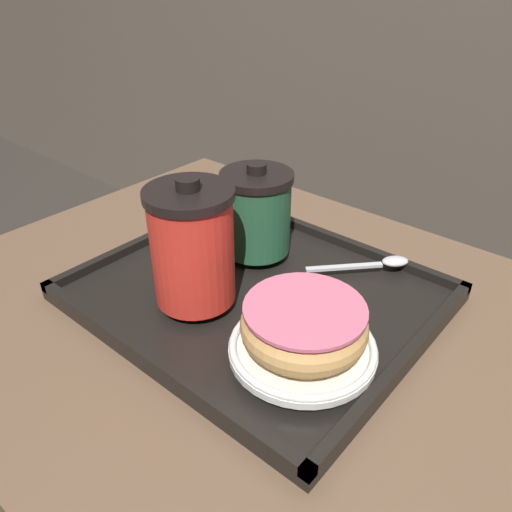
# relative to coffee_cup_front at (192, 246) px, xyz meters

# --- Properties ---
(cafe_table) EXTENTS (0.88, 0.65, 0.76)m
(cafe_table) POSITION_rel_coffee_cup_front_xyz_m (0.07, 0.05, -0.27)
(cafe_table) COLOR brown
(cafe_table) RESTS_ON ground_plane
(serving_tray) EXTENTS (0.41, 0.35, 0.02)m
(serving_tray) POSITION_rel_coffee_cup_front_xyz_m (0.04, 0.07, -0.09)
(serving_tray) COLOR black
(serving_tray) RESTS_ON cafe_table
(coffee_cup_front) EXTENTS (0.10, 0.10, 0.15)m
(coffee_cup_front) POSITION_rel_coffee_cup_front_xyz_m (0.00, 0.00, 0.00)
(coffee_cup_front) COLOR red
(coffee_cup_front) RESTS_ON serving_tray
(coffee_cup_rear) EXTENTS (0.10, 0.10, 0.12)m
(coffee_cup_rear) POSITION_rel_coffee_cup_front_xyz_m (-0.02, 0.13, -0.01)
(coffee_cup_rear) COLOR #235638
(coffee_cup_rear) RESTS_ON serving_tray
(plate_with_chocolate_donut) EXTENTS (0.15, 0.15, 0.01)m
(plate_with_chocolate_donut) POSITION_rel_coffee_cup_front_xyz_m (0.15, 0.00, -0.06)
(plate_with_chocolate_donut) COLOR white
(plate_with_chocolate_donut) RESTS_ON serving_tray
(donut_chocolate_glazed) EXTENTS (0.13, 0.13, 0.04)m
(donut_chocolate_glazed) POSITION_rel_coffee_cup_front_xyz_m (0.15, 0.00, -0.03)
(donut_chocolate_glazed) COLOR tan
(donut_chocolate_glazed) RESTS_ON plate_with_chocolate_donut
(spoon) EXTENTS (0.10, 0.11, 0.01)m
(spoon) POSITION_rel_coffee_cup_front_xyz_m (0.13, 0.20, -0.07)
(spoon) COLOR silver
(spoon) RESTS_ON serving_tray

